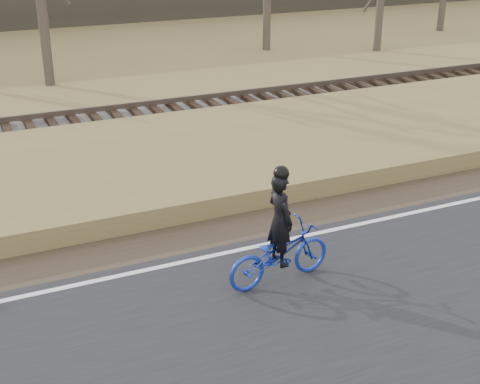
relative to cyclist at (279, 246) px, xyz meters
name	(u,v)px	position (x,y,z in m)	size (l,w,h in m)	color
ground	(266,253)	(0.31, 1.09, -0.72)	(120.00, 120.00, 0.00)	olive
road	(338,320)	(0.31, -1.41, -0.69)	(120.00, 6.00, 0.06)	black
edge_line	(261,245)	(0.31, 1.29, -0.65)	(120.00, 0.12, 0.01)	silver
shoulder	(239,226)	(0.31, 2.29, -0.70)	(120.00, 1.60, 0.04)	#473A2B
embankment	(187,169)	(0.31, 5.29, -0.50)	(120.00, 5.00, 0.44)	olive
ballast	(141,126)	(0.31, 9.09, -0.49)	(120.00, 3.00, 0.45)	slate
railroad	(140,116)	(0.31, 9.09, -0.19)	(120.00, 2.40, 0.29)	black
cyclist	(279,246)	(0.00, 0.00, 0.00)	(2.01, 0.88, 2.10)	#1730A0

